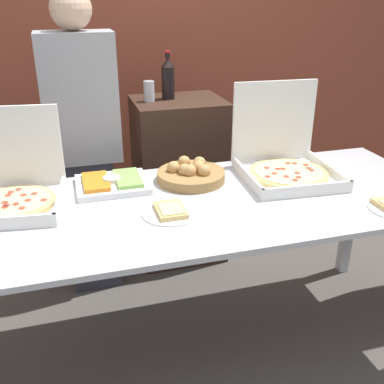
% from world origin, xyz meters
% --- Properties ---
extents(ground_plane, '(16.00, 16.00, 0.00)m').
position_xyz_m(ground_plane, '(0.00, 0.00, 0.00)').
color(ground_plane, '#514C47').
extents(brick_wall_behind, '(10.00, 0.06, 2.80)m').
position_xyz_m(brick_wall_behind, '(0.00, 1.70, 1.40)').
color(brick_wall_behind, brown).
rests_on(brick_wall_behind, ground_plane).
extents(buffet_table, '(2.43, 0.91, 0.84)m').
position_xyz_m(buffet_table, '(0.00, 0.00, 0.76)').
color(buffet_table, silver).
rests_on(buffet_table, ground_plane).
extents(pizza_box_far_left, '(0.48, 0.50, 0.45)m').
position_xyz_m(pizza_box_far_left, '(0.55, 0.19, 0.92)').
color(pizza_box_far_left, white).
rests_on(pizza_box_far_left, buffet_table).
extents(pizza_box_near_left, '(0.46, 0.47, 0.41)m').
position_xyz_m(pizza_box_near_left, '(-0.76, 0.20, 0.92)').
color(pizza_box_near_left, white).
rests_on(pizza_box_near_left, buffet_table).
extents(paper_plate_front_left, '(0.25, 0.25, 0.03)m').
position_xyz_m(paper_plate_front_left, '(-0.12, -0.08, 0.86)').
color(paper_plate_front_left, white).
rests_on(paper_plate_front_left, buffet_table).
extents(veggie_tray, '(0.34, 0.29, 0.05)m').
position_xyz_m(veggie_tray, '(-0.33, 0.27, 0.87)').
color(veggie_tray, white).
rests_on(veggie_tray, buffet_table).
extents(bread_basket, '(0.34, 0.34, 0.10)m').
position_xyz_m(bread_basket, '(0.06, 0.24, 0.88)').
color(bread_basket, '#9E7542').
rests_on(bread_basket, buffet_table).
extents(sideboard_podium, '(0.56, 0.47, 1.10)m').
position_xyz_m(sideboard_podium, '(0.18, 0.94, 0.55)').
color(sideboard_podium, '#382319').
rests_on(sideboard_podium, ground_plane).
extents(soda_bottle, '(0.08, 0.08, 0.29)m').
position_xyz_m(soda_bottle, '(0.13, 0.98, 1.22)').
color(soda_bottle, black).
rests_on(soda_bottle, sideboard_podium).
extents(soda_can_silver, '(0.07, 0.07, 0.12)m').
position_xyz_m(soda_can_silver, '(0.00, 0.95, 1.16)').
color(soda_can_silver, silver).
rests_on(soda_can_silver, sideboard_podium).
extents(person_guest_plaid, '(0.40, 0.22, 1.74)m').
position_xyz_m(person_guest_plaid, '(-0.42, 0.73, 0.91)').
color(person_guest_plaid, '#2D2D38').
rests_on(person_guest_plaid, ground_plane).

